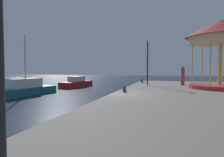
{
  "coord_description": "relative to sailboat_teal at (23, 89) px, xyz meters",
  "views": [
    {
      "loc": [
        3.49,
        -12.26,
        2.36
      ],
      "look_at": [
        -0.65,
        2.17,
        1.64
      ],
      "focal_mm": 31.55,
      "sensor_mm": 36.0,
      "label": 1
    }
  ],
  "objects": [
    {
      "name": "motorboat_red",
      "position": [
        0.76,
        9.01,
        -0.04
      ],
      "size": [
        2.38,
        5.69,
        1.41
      ],
      "color": "maroon",
      "rests_on": "ground"
    },
    {
      "name": "carousel",
      "position": [
        16.32,
        3.03,
        4.32
      ],
      "size": [
        5.44,
        5.44,
        5.48
      ],
      "color": "#B23333",
      "rests_on": "quay_dock"
    },
    {
      "name": "person_mid_promenade",
      "position": [
        13.7,
        5.65,
        1.13
      ],
      "size": [
        0.34,
        0.34,
        1.91
      ],
      "color": "#B23833",
      "rests_on": "quay_dock"
    },
    {
      "name": "bollard_south",
      "position": [
        9.43,
        8.16,
        0.43
      ],
      "size": [
        0.24,
        0.24,
        0.4
      ],
      "primitive_type": "cylinder",
      "color": "#2D2D33",
      "rests_on": "quay_dock"
    },
    {
      "name": "lamp_post_mid_promenade",
      "position": [
        10.38,
        4.93,
        3.33
      ],
      "size": [
        0.36,
        0.36,
        4.58
      ],
      "color": "black",
      "rests_on": "quay_dock"
    },
    {
      "name": "sailboat_teal",
      "position": [
        0.0,
        0.0,
        0.0
      ],
      "size": [
        2.72,
        7.05,
        5.41
      ],
      "color": "#19606B",
      "rests_on": "ground"
    },
    {
      "name": "bollard_center",
      "position": [
        9.52,
        -1.55,
        0.43
      ],
      "size": [
        0.24,
        0.24,
        0.4
      ],
      "primitive_type": "cylinder",
      "color": "#2D2D33",
      "rests_on": "quay_dock"
    },
    {
      "name": "ground_plane",
      "position": [
        8.86,
        -2.22,
        -0.57
      ],
      "size": [
        120.0,
        120.0,
        0.0
      ],
      "primitive_type": "plane",
      "color": "black"
    }
  ]
}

